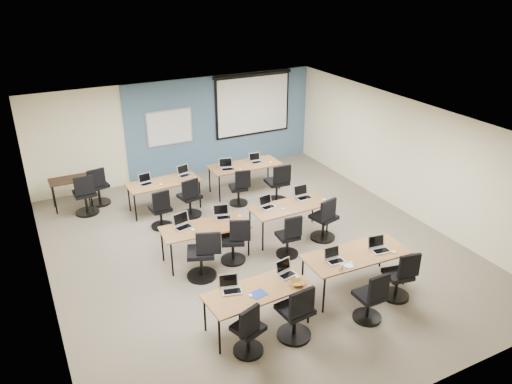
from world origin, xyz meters
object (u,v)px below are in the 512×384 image
task_chair_2 (371,301)px  task_chair_9 (190,201)px  training_table_mid_left (205,229)px  laptop_10 (227,167)px  laptop_7 (303,195)px  training_table_front_left (257,292)px  training_table_back_right (245,166)px  laptop_9 (184,173)px  laptop_11 (256,160)px  task_chair_1 (296,317)px  laptop_4 (183,224)px  laptop_0 (230,287)px  training_table_back_left (164,184)px  training_table_front_right (356,256)px  spare_chair_b (85,198)px  task_chair_10 (240,190)px  task_chair_3 (400,279)px  task_chair_11 (278,187)px  laptop_2 (334,258)px  training_table_mid_right (289,207)px  laptop_6 (267,204)px  task_chair_8 (161,212)px  utility_table (70,182)px  task_chair_4 (203,258)px  task_chair_6 (289,239)px  task_chair_7 (324,222)px  spare_chair_a (98,189)px  projector_screen (253,101)px  laptop_5 (222,214)px  laptop_3 (379,247)px  task_chair_5 (235,244)px  laptop_8 (146,181)px  laptop_1 (286,271)px  whiteboard (170,128)px  task_chair_0 (249,334)px

task_chair_2 → task_chair_9: size_ratio=0.97×
training_table_mid_left → laptop_10: bearing=61.6°
laptop_7 → task_chair_9: 2.65m
training_table_front_left → laptop_7: bearing=42.7°
laptop_10 → training_table_back_right: bearing=20.4°
laptop_9 → laptop_11: bearing=-13.7°
task_chair_1 → laptop_11: size_ratio=3.38×
laptop_9 → laptop_4: bearing=-123.7°
laptop_0 → training_table_back_left: bearing=101.5°
training_table_front_right → spare_chair_b: spare_chair_b is taller
task_chair_10 → task_chair_3: bearing=-67.1°
task_chair_11 → training_table_front_left: bearing=-119.5°
task_chair_2 → laptop_11: (0.78, 5.72, 0.39)m
laptop_2 → task_chair_10: size_ratio=0.32×
training_table_mid_right → task_chair_1: bearing=-119.1°
laptop_4 → laptop_11: bearing=26.4°
laptop_6 → spare_chair_b: size_ratio=0.30×
task_chair_8 → utility_table: bearing=123.6°
task_chair_3 → laptop_7: bearing=102.1°
training_table_front_left → utility_table: size_ratio=1.82×
task_chair_4 → task_chair_6: size_ratio=1.10×
task_chair_7 → laptop_9: 3.75m
laptop_4 → laptop_9: 2.64m
laptop_11 → spare_chair_a: (-3.92, 0.85, -0.38)m
laptop_2 → laptop_9: laptop_9 is taller
projector_screen → laptop_2: projector_screen is taller
training_table_back_left → task_chair_4: (-0.25, -3.14, -0.25)m
task_chair_7 → laptop_5: bearing=148.1°
training_table_back_left → training_table_mid_left: bearing=-90.1°
task_chair_6 → task_chair_10: same height
task_chair_1 → task_chair_2: task_chair_1 is taller
laptop_3 → task_chair_5: (-2.02, 1.87, -0.39)m
training_table_back_left → spare_chair_a: 1.72m
laptop_8 → task_chair_3: bearing=-71.3°
task_chair_6 → task_chair_1: bearing=-113.8°
training_table_back_left → laptop_0: bearing=-96.0°
task_chair_7 → task_chair_8: (-2.97, 2.09, -0.03)m
task_chair_2 → laptop_6: size_ratio=3.13×
training_table_mid_right → laptop_11: bearing=78.2°
projector_screen → task_chair_2: (-1.53, -7.38, -1.49)m
laptop_1 → laptop_4: size_ratio=0.87×
task_chair_6 → laptop_8: (-1.99, 3.28, 0.40)m
laptop_1 → laptop_11: size_ratio=1.00×
task_chair_4 → whiteboard: bearing=98.9°
task_chair_0 → laptop_1: 1.30m
laptop_1 → laptop_5: bearing=81.1°
whiteboard → spare_chair_a: (-2.17, -0.83, -1.04)m
utility_table → spare_chair_a: spare_chair_a is taller
laptop_10 → task_chair_5: bearing=-97.3°
laptop_1 → training_table_mid_left: bearing=93.5°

